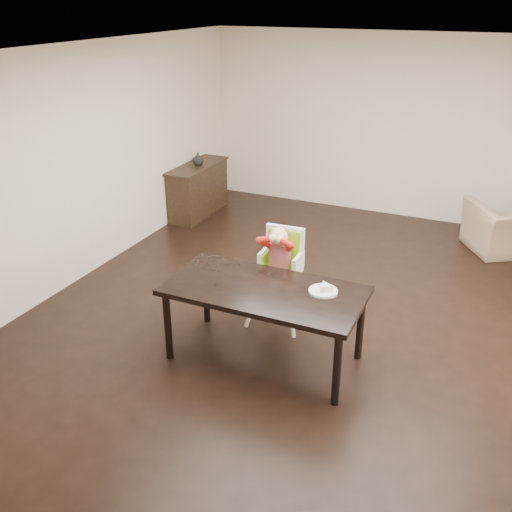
# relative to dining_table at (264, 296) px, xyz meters

# --- Properties ---
(ground) EXTENTS (7.00, 7.00, 0.00)m
(ground) POSITION_rel_dining_table_xyz_m (0.28, 0.92, -0.67)
(ground) COLOR black
(ground) RESTS_ON ground
(room_walls) EXTENTS (6.02, 7.02, 2.71)m
(room_walls) POSITION_rel_dining_table_xyz_m (0.28, 0.92, 1.18)
(room_walls) COLOR beige
(room_walls) RESTS_ON ground
(dining_table) EXTENTS (1.80, 0.90, 0.75)m
(dining_table) POSITION_rel_dining_table_xyz_m (0.00, 0.00, 0.00)
(dining_table) COLOR black
(dining_table) RESTS_ON ground
(high_chair) EXTENTS (0.46, 0.46, 1.07)m
(high_chair) POSITION_rel_dining_table_xyz_m (-0.14, 0.73, 0.08)
(high_chair) COLOR white
(high_chair) RESTS_ON ground
(plate) EXTENTS (0.30, 0.30, 0.07)m
(plate) POSITION_rel_dining_table_xyz_m (0.51, 0.15, 0.11)
(plate) COLOR white
(plate) RESTS_ON dining_table
(sideboard) EXTENTS (0.44, 1.26, 0.79)m
(sideboard) POSITION_rel_dining_table_xyz_m (-2.50, 3.15, -0.27)
(sideboard) COLOR black
(sideboard) RESTS_ON ground
(vase) EXTENTS (0.21, 0.21, 0.18)m
(vase) POSITION_rel_dining_table_xyz_m (-2.50, 3.19, 0.21)
(vase) COLOR #99999E
(vase) RESTS_ON sideboard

